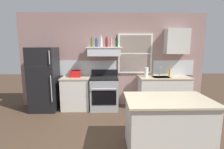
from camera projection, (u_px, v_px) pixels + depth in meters
name	position (u px, v px, depth m)	size (l,w,h in m)	color
ground_plane	(116.00, 146.00, 3.00)	(16.00, 16.00, 0.00)	#4C3828
back_wall	(114.00, 60.00, 4.97)	(5.40, 0.11, 2.70)	gray
refrigerator	(44.00, 79.00, 4.62)	(0.70, 0.72, 1.73)	black
counter_left_of_stove	(76.00, 93.00, 4.77)	(0.79, 0.63, 0.91)	silver
toaster	(76.00, 74.00, 4.70)	(0.30, 0.20, 0.19)	red
stove_range	(104.00, 93.00, 4.75)	(0.76, 0.69, 1.09)	#9EA0A5
range_hood_shelf	(104.00, 51.00, 4.65)	(0.96, 0.52, 0.24)	silver
bottle_olive_oil_square	(92.00, 43.00, 4.63)	(0.06, 0.06, 0.28)	#4C601E
bottle_blue_liqueur	(96.00, 43.00, 4.62)	(0.07, 0.07, 0.26)	#1E478C
bottle_clear_tall	(101.00, 42.00, 4.56)	(0.06, 0.06, 0.31)	silver
bottle_red_label_wine	(107.00, 42.00, 4.58)	(0.07, 0.07, 0.29)	maroon
bottle_rose_pink	(111.00, 43.00, 4.62)	(0.07, 0.07, 0.28)	#C67F84
bottle_dark_green_wine	(117.00, 42.00, 4.63)	(0.07, 0.07, 0.31)	#143819
counter_right_with_sink	(164.00, 92.00, 4.83)	(1.43, 0.63, 0.91)	silver
sink_faucet	(160.00, 70.00, 4.82)	(0.03, 0.17, 0.28)	silver
paper_towel_roll	(146.00, 72.00, 4.72)	(0.11, 0.11, 0.27)	white
dish_soap_bottle	(170.00, 73.00, 4.84)	(0.06, 0.06, 0.18)	orange
kitchen_island	(167.00, 124.00, 2.85)	(1.40, 0.90, 0.91)	silver
upper_cabinet_right	(177.00, 41.00, 4.74)	(0.64, 0.32, 0.70)	silver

